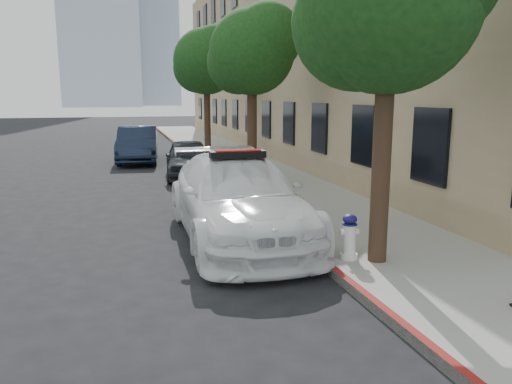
{
  "coord_description": "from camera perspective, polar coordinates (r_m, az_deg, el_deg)",
  "views": [
    {
      "loc": [
        -1.16,
        -9.1,
        2.86
      ],
      "look_at": [
        1.38,
        0.07,
        1.0
      ],
      "focal_mm": 35.0,
      "sensor_mm": 36.0,
      "label": 1
    }
  ],
  "objects": [
    {
      "name": "police_car",
      "position": [
        9.97,
        -2.08,
        -0.72
      ],
      "size": [
        2.39,
        5.71,
        1.8
      ],
      "rotation": [
        0.0,
        0.0,
        -0.01
      ],
      "color": "white",
      "rests_on": "ground"
    },
    {
      "name": "parked_car_far",
      "position": [
        22.23,
        -13.37,
        5.33
      ],
      "size": [
        1.99,
        4.73,
        1.52
      ],
      "primitive_type": "imported",
      "rotation": [
        0.0,
        0.0,
        -0.08
      ],
      "color": "#141E33",
      "rests_on": "ground"
    },
    {
      "name": "building",
      "position": [
        26.32,
        8.03,
        15.61
      ],
      "size": [
        8.0,
        36.0,
        10.0
      ],
      "primitive_type": "cube",
      "color": "tan",
      "rests_on": "ground"
    },
    {
      "name": "curb_strip",
      "position": [
        19.57,
        -5.88,
        2.81
      ],
      "size": [
        0.12,
        50.0,
        0.15
      ],
      "primitive_type": "cube",
      "color": "maroon",
      "rests_on": "ground"
    },
    {
      "name": "fire_hydrant",
      "position": [
        8.49,
        10.61,
        -5.09
      ],
      "size": [
        0.32,
        0.3,
        0.77
      ],
      "rotation": [
        0.0,
        0.0,
        -0.15
      ],
      "color": "white",
      "rests_on": "sidewalk"
    },
    {
      "name": "tower_right",
      "position": [
        145.72,
        -11.98,
        18.36
      ],
      "size": [
        14.0,
        14.0,
        44.0
      ],
      "primitive_type": "cube",
      "color": "#9EA8B7",
      "rests_on": "ground"
    },
    {
      "name": "sidewalk",
      "position": [
        19.88,
        -1.5,
        3.0
      ],
      "size": [
        3.2,
        50.0,
        0.15
      ],
      "primitive_type": "cube",
      "color": "gray",
      "rests_on": "ground"
    },
    {
      "name": "tree_mid",
      "position": [
        15.69,
        -0.35,
        15.81
      ],
      "size": [
        2.77,
        2.64,
        5.43
      ],
      "color": "black",
      "rests_on": "sidewalk"
    },
    {
      "name": "ground",
      "position": [
        9.61,
        -7.92,
        -6.36
      ],
      "size": [
        120.0,
        120.0,
        0.0
      ],
      "primitive_type": "plane",
      "color": "black",
      "rests_on": "ground"
    },
    {
      "name": "tree_far",
      "position": [
        23.5,
        -5.63,
        14.72
      ],
      "size": [
        3.1,
        3.0,
        5.81
      ],
      "color": "black",
      "rests_on": "sidewalk"
    },
    {
      "name": "parked_car_mid",
      "position": [
        17.63,
        -7.7,
        3.8
      ],
      "size": [
        1.92,
        4.04,
        1.33
      ],
      "primitive_type": "imported",
      "rotation": [
        0.0,
        0.0,
        -0.09
      ],
      "color": "black",
      "rests_on": "ground"
    }
  ]
}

